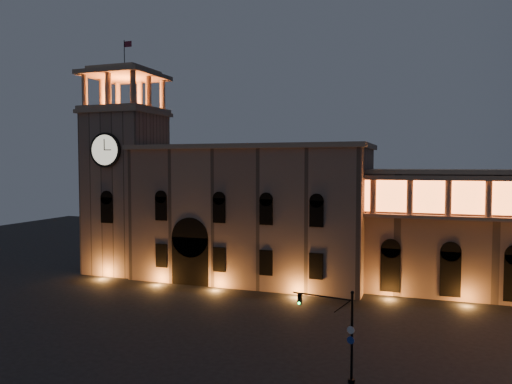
% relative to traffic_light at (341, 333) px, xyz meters
% --- Properties ---
extents(ground, '(160.00, 160.00, 0.00)m').
position_rel_traffic_light_xyz_m(ground, '(-14.43, 5.33, -3.38)').
color(ground, black).
rests_on(ground, ground).
extents(government_building, '(30.80, 12.80, 17.60)m').
position_rel_traffic_light_xyz_m(government_building, '(-16.51, 27.26, 5.39)').
color(government_building, '#8A6B5A').
rests_on(government_building, ground).
extents(clock_tower, '(9.80, 9.80, 32.40)m').
position_rel_traffic_light_xyz_m(clock_tower, '(-34.93, 26.31, 9.12)').
color(clock_tower, '#8A6B5A').
rests_on(clock_tower, ground).
extents(traffic_light, '(4.64, 1.06, 6.44)m').
position_rel_traffic_light_xyz_m(traffic_light, '(0.00, 0.00, 0.00)').
color(traffic_light, black).
rests_on(traffic_light, ground).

